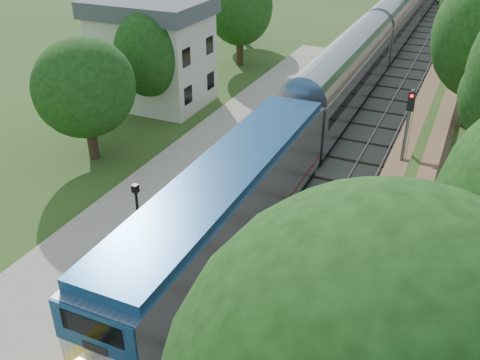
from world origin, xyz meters
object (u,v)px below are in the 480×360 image
at_px(lamppost_far, 140,228).
at_px(signal_gantry, 422,2).
at_px(signal_farside, 406,134).
at_px(station_building, 153,52).

bearing_deg(lamppost_far, signal_gantry, 82.48).
height_order(lamppost_far, signal_farside, signal_farside).
distance_m(station_building, lamppost_far, 21.24).
height_order(station_building, signal_farside, station_building).
distance_m(station_building, signal_farside, 21.51).
bearing_deg(signal_gantry, station_building, -123.38).
bearing_deg(station_building, signal_farside, -20.11).
bearing_deg(station_building, signal_gantry, 56.62).
xyz_separation_m(station_building, lamppost_far, (10.77, -18.20, -1.95)).
distance_m(signal_gantry, signal_farside, 32.61).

